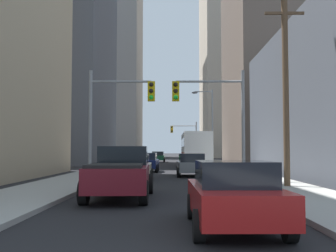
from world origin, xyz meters
name	(u,v)px	position (x,y,z in m)	size (l,w,h in m)	color
sidewalk_left	(130,163)	(-5.12, 50.00, 0.07)	(3.32, 160.00, 0.15)	#9E9E99
sidewalk_right	(209,163)	(5.12, 50.00, 0.07)	(3.32, 160.00, 0.15)	#9E9E99
city_bus	(195,148)	(2.66, 37.81, 1.93)	(2.67, 11.50, 3.40)	silver
pickup_truck_maroon	(121,173)	(-1.60, 11.41, 0.93)	(2.20, 5.47, 1.90)	maroon
sedan_red	(234,195)	(1.63, 5.58, 0.77)	(1.95, 4.23, 1.52)	maroon
sedan_beige	(135,167)	(-1.86, 20.33, 0.77)	(1.95, 4.24, 1.52)	#C6B793
sedan_grey	(191,165)	(1.59, 23.83, 0.77)	(1.95, 4.25, 1.52)	slate
sedan_navy	(146,162)	(-1.75, 29.23, 0.77)	(1.95, 4.26, 1.52)	#141E4C
sedan_green	(158,157)	(-1.62, 54.97, 0.77)	(1.95, 4.26, 1.52)	#195938
traffic_signal_near_left	(118,107)	(-2.57, 18.03, 4.03)	(3.52, 0.44, 6.00)	gray
traffic_signal_near_right	(212,107)	(2.42, 18.03, 4.05)	(3.86, 0.44, 6.00)	gray
traffic_signal_far_right	(185,135)	(2.35, 58.68, 4.05)	(4.01, 0.44, 6.00)	gray
utility_pole_right	(285,79)	(5.45, 14.91, 4.99)	(2.20, 0.28, 9.44)	brown
street_lamp_right	(209,121)	(3.86, 35.20, 4.50)	(2.03, 0.32, 7.50)	gray
building_left_mid_office	(28,35)	(-18.63, 49.39, 16.84)	(20.92, 19.04, 33.68)	#4C515B
building_left_far_tower	(102,43)	(-16.09, 91.99, 27.06)	(17.94, 19.39, 54.11)	gray
building_right_mid_block	(295,41)	(15.83, 47.52, 15.50)	(16.21, 18.36, 31.00)	#66564C
building_right_far_highrise	(235,38)	(15.41, 93.17, 28.36)	(15.23, 24.47, 56.72)	#B7A893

